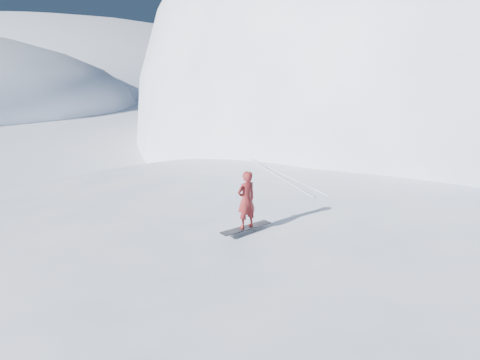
# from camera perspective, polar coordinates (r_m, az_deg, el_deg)

# --- Properties ---
(ground) EXTENTS (400.00, 400.00, 0.00)m
(ground) POSITION_cam_1_polar(r_m,az_deg,el_deg) (13.78, 15.34, -14.74)
(ground) COLOR white
(ground) RESTS_ON ground
(near_ridge) EXTENTS (36.00, 28.00, 4.80)m
(near_ridge) POSITION_cam_1_polar(r_m,az_deg,el_deg) (16.58, 14.16, -9.24)
(near_ridge) COLOR white
(near_ridge) RESTS_ON ground
(summit_peak) EXTENTS (60.00, 56.00, 56.00)m
(summit_peak) POSITION_cam_1_polar(r_m,az_deg,el_deg) (46.29, 26.84, 5.49)
(summit_peak) COLOR white
(summit_peak) RESTS_ON ground
(peak_shoulder) EXTENTS (28.00, 24.00, 18.00)m
(peak_shoulder) POSITION_cam_1_polar(r_m,az_deg,el_deg) (35.00, 16.63, 3.73)
(peak_shoulder) COLOR white
(peak_shoulder) RESTS_ON ground
(far_ridge_c) EXTENTS (140.00, 90.00, 36.00)m
(far_ridge_c) POSITION_cam_1_polar(r_m,az_deg,el_deg) (125.71, -26.22, 10.99)
(far_ridge_c) COLOR white
(far_ridge_c) RESTS_ON ground
(wind_bumps) EXTENTS (16.00, 14.40, 1.00)m
(wind_bumps) POSITION_cam_1_polar(r_m,az_deg,el_deg) (15.30, 10.05, -11.19)
(wind_bumps) COLOR white
(wind_bumps) RESTS_ON ground
(snowboard) EXTENTS (1.53, 0.97, 0.03)m
(snowboard) POSITION_cam_1_polar(r_m,az_deg,el_deg) (11.82, 0.83, -6.38)
(snowboard) COLOR black
(snowboard) RESTS_ON near_ridge
(snowboarder) EXTENTS (0.69, 0.60, 1.59)m
(snowboarder) POSITION_cam_1_polar(r_m,az_deg,el_deg) (11.54, 0.84, -2.65)
(snowboarder) COLOR maroon
(snowboarder) RESTS_ON snowboard
(board_tracks) EXTENTS (1.59, 5.93, 0.04)m
(board_tracks) POSITION_cam_1_polar(r_m,az_deg,el_deg) (17.20, 5.61, 0.67)
(board_tracks) COLOR silver
(board_tracks) RESTS_ON ground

